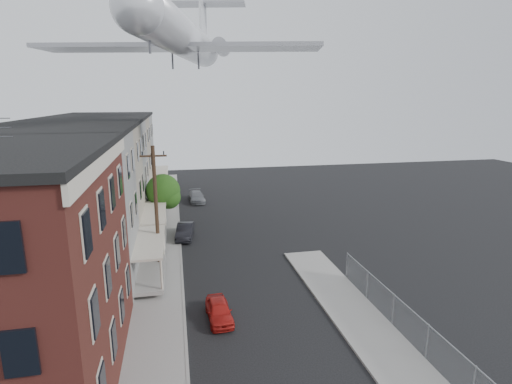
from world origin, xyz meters
TOP-DOWN VIEW (x-y plane):
  - sidewalk_left at (-5.50, 24.00)m, footprint 3.00×62.00m
  - sidewalk_right at (5.50, 6.00)m, footprint 3.00×26.00m
  - curb_left at (-4.05, 24.00)m, footprint 0.15×62.00m
  - curb_right at (4.05, 6.00)m, footprint 0.15×26.00m
  - row_house_a at (-11.96, 16.50)m, footprint 11.98×7.00m
  - row_house_b at (-11.96, 23.50)m, footprint 11.98×7.00m
  - row_house_c at (-11.96, 30.50)m, footprint 11.98×7.00m
  - row_house_d at (-11.96, 37.50)m, footprint 11.98×7.00m
  - row_house_e at (-11.96, 44.50)m, footprint 11.98×7.00m
  - chainlink_fence at (7.00, 5.00)m, footprint 0.06×18.06m
  - utility_pole at (-5.60, 18.00)m, footprint 1.80×0.26m
  - street_tree at (-5.27, 27.92)m, footprint 3.22×3.20m
  - car_near at (-2.14, 10.56)m, footprint 1.46×3.30m
  - car_mid at (-3.59, 24.55)m, footprint 1.86×4.06m
  - car_far at (-1.83, 37.26)m, footprint 1.95×4.36m
  - airplane at (-3.04, 24.37)m, footprint 21.45×24.52m

SIDE VIEW (x-z plane):
  - sidewalk_left at x=-5.50m, z-range 0.00..0.12m
  - sidewalk_right at x=5.50m, z-range 0.00..0.12m
  - curb_left at x=-4.05m, z-range 0.00..0.14m
  - curb_right at x=4.05m, z-range 0.00..0.14m
  - car_near at x=-2.14m, z-range 0.00..1.11m
  - car_far at x=-1.83m, z-range 0.00..1.24m
  - car_mid at x=-3.59m, z-range 0.00..1.29m
  - chainlink_fence at x=7.00m, z-range 0.05..1.95m
  - street_tree at x=-5.27m, z-range 0.85..6.05m
  - utility_pole at x=-5.60m, z-range 0.17..9.17m
  - row_house_a at x=-11.96m, z-range -0.02..10.28m
  - row_house_b at x=-11.96m, z-range -0.02..10.28m
  - row_house_c at x=-11.96m, z-range -0.02..10.28m
  - row_house_d at x=-11.96m, z-range -0.02..10.28m
  - row_house_e at x=-11.96m, z-range -0.02..10.28m
  - airplane at x=-3.04m, z-range 13.21..20.27m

